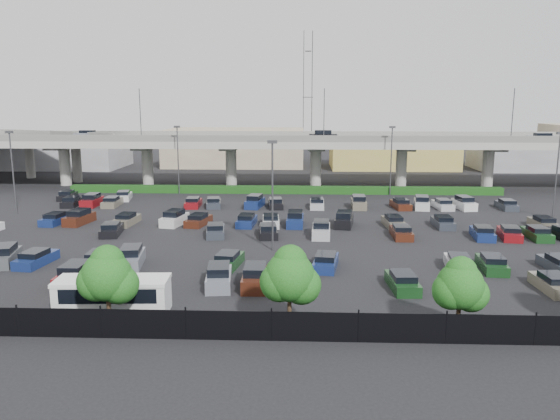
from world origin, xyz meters
The scene contains 11 objects.
ground centered at (0.00, 0.00, 0.00)m, with size 280.00×280.00×0.00m, color black.
overpass centered at (-0.21, 31.99, 6.97)m, with size 150.00×13.00×15.80m.
on_ramp centered at (-52.10, 43.05, 6.86)m, with size 50.93×30.13×8.80m.
hedge centered at (0.00, 25.00, 0.55)m, with size 66.00×1.60×1.10m, color #153C11.
fence centered at (-0.05, -28.00, 0.90)m, with size 70.00×0.10×2.00m.
tree_row centered at (0.70, -26.53, 3.52)m, with size 65.07×3.66×5.94m.
shuttle_bus centered at (-9.64, -24.08, 1.28)m, with size 7.45×2.91×2.35m.
parked_cars centered at (0.70, -2.52, 0.61)m, with size 62.99×41.64×1.67m.
light_poles centered at (-4.13, 2.00, 6.24)m, with size 66.90×48.38×10.30m.
distant_buildings centered at (12.38, 61.81, 3.74)m, with size 138.00×24.00×9.00m.
comm_tower centered at (4.00, 74.00, 15.61)m, with size 2.40×2.40×30.00m.
Camera 1 is at (2.66, -57.63, 13.57)m, focal length 35.00 mm.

